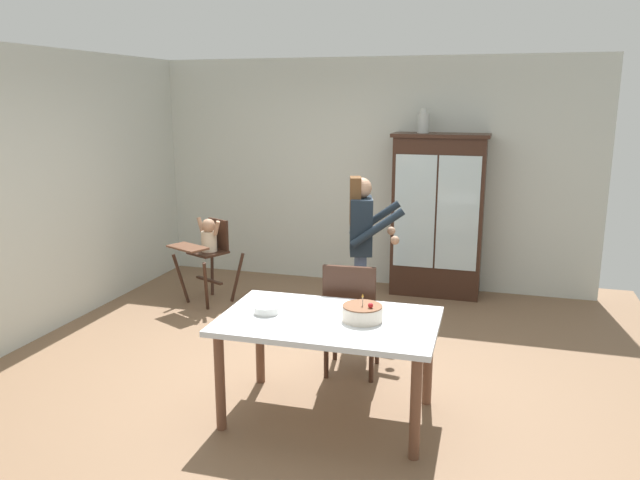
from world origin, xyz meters
TOP-DOWN VIEW (x-y plane):
  - ground_plane at (0.00, 0.00)m, footprint 6.24×6.24m
  - wall_back at (0.00, 2.63)m, footprint 5.32×0.06m
  - wall_left at (-2.63, 0.00)m, footprint 0.06×5.32m
  - china_cabinet at (0.86, 2.37)m, footprint 1.06×0.48m
  - ceramic_vase at (0.66, 2.37)m, footprint 0.13×0.13m
  - high_chair_with_toddler at (-1.51, 1.33)m, footprint 0.76×0.83m
  - adult_person at (0.32, 0.85)m, footprint 0.60×0.58m
  - dining_table at (0.45, -0.73)m, footprint 1.52×0.95m
  - birthday_cake at (0.68, -0.70)m, footprint 0.28×0.28m
  - serving_bowl at (-0.01, -0.75)m, footprint 0.18×0.18m
  - dining_chair_far_side at (0.44, -0.05)m, footprint 0.47×0.47m

SIDE VIEW (x-z plane):
  - ground_plane at x=0.00m, z-range 0.00..0.00m
  - dining_chair_far_side at x=0.44m, z-range 0.08..1.04m
  - dining_table at x=0.45m, z-range 0.28..1.02m
  - high_chair_with_toddler at x=-1.51m, z-range 0.18..1.13m
  - serving_bowl at x=-0.01m, z-range 0.74..0.79m
  - birthday_cake at x=0.68m, z-range 0.70..0.89m
  - china_cabinet at x=0.86m, z-range 0.01..1.86m
  - adult_person at x=0.32m, z-range 0.20..1.73m
  - wall_back at x=0.00m, z-range 0.00..2.70m
  - wall_left at x=-2.63m, z-range 0.00..2.70m
  - ceramic_vase at x=0.66m, z-range 1.83..2.10m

